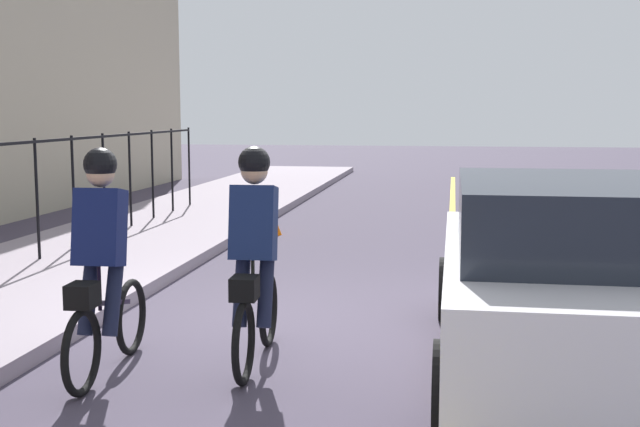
% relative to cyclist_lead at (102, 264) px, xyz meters
% --- Properties ---
extents(ground_plane, '(80.00, 80.00, 0.00)m').
position_rel_cyclist_lead_xyz_m(ground_plane, '(1.92, -1.11, -0.91)').
color(ground_plane, '#403849').
extents(lane_line_centre, '(36.00, 0.12, 0.01)m').
position_rel_cyclist_lead_xyz_m(lane_line_centre, '(1.92, -2.71, -0.91)').
color(lane_line_centre, yellow).
rests_on(lane_line_centre, ground).
extents(cyclist_lead, '(1.71, 0.37, 1.83)m').
position_rel_cyclist_lead_xyz_m(cyclist_lead, '(0.00, 0.00, 0.00)').
color(cyclist_lead, black).
rests_on(cyclist_lead, ground).
extents(cyclist_follow, '(1.71, 0.37, 1.83)m').
position_rel_cyclist_lead_xyz_m(cyclist_follow, '(0.43, -1.12, 0.00)').
color(cyclist_follow, black).
rests_on(cyclist_follow, ground).
extents(patrol_sedan, '(4.41, 1.94, 1.58)m').
position_rel_cyclist_lead_xyz_m(patrol_sedan, '(0.66, -3.56, -0.09)').
color(patrol_sedan, white).
rests_on(patrol_sedan, ground).
extents(traffic_cone_near, '(0.36, 0.36, 0.46)m').
position_rel_cyclist_lead_xyz_m(traffic_cone_near, '(7.46, 0.33, -0.68)').
color(traffic_cone_near, '#E95E02').
rests_on(traffic_cone_near, ground).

